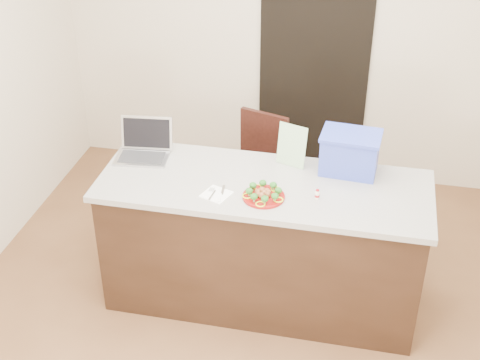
% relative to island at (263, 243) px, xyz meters
% --- Properties ---
extents(ground, '(4.00, 4.00, 0.00)m').
position_rel_island_xyz_m(ground, '(0.00, -0.25, -0.46)').
color(ground, brown).
rests_on(ground, ground).
extents(room_shell, '(4.00, 4.00, 4.00)m').
position_rel_island_xyz_m(room_shell, '(0.00, -0.25, 1.16)').
color(room_shell, white).
rests_on(room_shell, ground).
extents(doorway, '(0.90, 0.02, 2.00)m').
position_rel_island_xyz_m(doorway, '(0.10, 1.73, 0.54)').
color(doorway, black).
rests_on(doorway, ground).
extents(island, '(2.06, 0.76, 0.92)m').
position_rel_island_xyz_m(island, '(0.00, 0.00, 0.00)').
color(island, black).
rests_on(island, ground).
extents(plate, '(0.25, 0.25, 0.02)m').
position_rel_island_xyz_m(plate, '(0.03, -0.16, 0.47)').
color(plate, maroon).
rests_on(plate, island).
extents(meatballs, '(0.10, 0.10, 0.04)m').
position_rel_island_xyz_m(meatballs, '(0.03, -0.16, 0.49)').
color(meatballs, brown).
rests_on(meatballs, plate).
extents(broccoli, '(0.21, 0.21, 0.04)m').
position_rel_island_xyz_m(broccoli, '(0.03, -0.16, 0.51)').
color(broccoli, '#195015').
rests_on(broccoli, plate).
extents(pepper_rings, '(0.25, 0.24, 0.01)m').
position_rel_island_xyz_m(pepper_rings, '(0.03, -0.16, 0.48)').
color(pepper_rings, yellow).
rests_on(pepper_rings, plate).
extents(napkin, '(0.20, 0.20, 0.01)m').
position_rel_island_xyz_m(napkin, '(-0.26, -0.19, 0.46)').
color(napkin, white).
rests_on(napkin, island).
extents(fork, '(0.03, 0.14, 0.00)m').
position_rel_island_xyz_m(fork, '(-0.28, -0.18, 0.47)').
color(fork, '#AEAFB3').
rests_on(fork, napkin).
extents(knife, '(0.03, 0.19, 0.01)m').
position_rel_island_xyz_m(knife, '(-0.23, -0.21, 0.47)').
color(knife, white).
rests_on(knife, napkin).
extents(yogurt_bottle, '(0.03, 0.03, 0.06)m').
position_rel_island_xyz_m(yogurt_bottle, '(0.34, -0.10, 0.48)').
color(yogurt_bottle, white).
rests_on(yogurt_bottle, island).
extents(laptop, '(0.37, 0.30, 0.24)m').
position_rel_island_xyz_m(laptop, '(-0.84, 0.19, 0.52)').
color(laptop, '#B3B3B8').
rests_on(laptop, island).
extents(leaflet, '(0.20, 0.10, 0.28)m').
position_rel_island_xyz_m(leaflet, '(0.13, 0.26, 0.60)').
color(leaflet, white).
rests_on(leaflet, island).
extents(blue_box, '(0.38, 0.29, 0.26)m').
position_rel_island_xyz_m(blue_box, '(0.50, 0.26, 0.59)').
color(blue_box, '#3242B5').
rests_on(blue_box, island).
extents(chair, '(0.50, 0.51, 0.90)m').
position_rel_island_xyz_m(chair, '(-0.18, 0.92, 0.05)').
color(chair, '#33140F').
rests_on(chair, ground).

